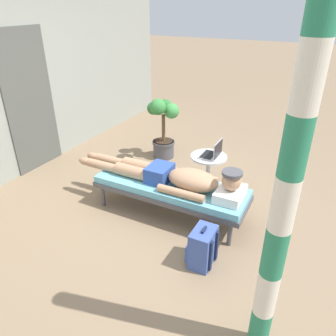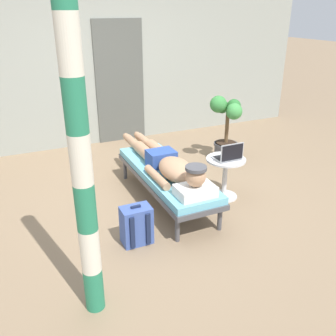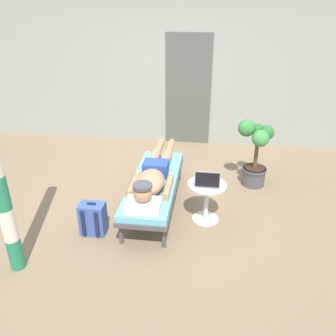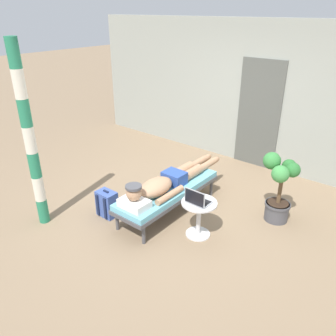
{
  "view_description": "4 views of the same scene",
  "coord_description": "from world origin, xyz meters",
  "px_view_note": "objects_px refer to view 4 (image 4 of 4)",
  "views": [
    {
      "loc": [
        -2.93,
        -1.61,
        2.33
      ],
      "look_at": [
        0.02,
        -0.1,
        0.62
      ],
      "focal_mm": 34.54,
      "sensor_mm": 36.0,
      "label": 1
    },
    {
      "loc": [
        -1.63,
        -3.79,
        2.21
      ],
      "look_at": [
        0.01,
        -0.21,
        0.48
      ],
      "focal_mm": 39.32,
      "sensor_mm": 36.0,
      "label": 2
    },
    {
      "loc": [
        0.75,
        -4.11,
        2.6
      ],
      "look_at": [
        0.23,
        -0.28,
        0.68
      ],
      "focal_mm": 37.16,
      "sensor_mm": 36.0,
      "label": 3
    },
    {
      "loc": [
        2.82,
        -3.58,
        2.86
      ],
      "look_at": [
        -0.06,
        -0.03,
        0.67
      ],
      "focal_mm": 36.06,
      "sensor_mm": 36.0,
      "label": 4
    }
  ],
  "objects_px": {
    "backpack": "(107,204)",
    "potted_plant": "(279,187)",
    "side_table": "(199,213)",
    "porch_post": "(30,140)",
    "laptop": "(197,200)",
    "person_reclining": "(166,182)",
    "lounge_chair": "(168,191)"
  },
  "relations": [
    {
      "from": "laptop",
      "to": "potted_plant",
      "type": "height_order",
      "value": "potted_plant"
    },
    {
      "from": "person_reclining",
      "to": "side_table",
      "type": "bearing_deg",
      "value": -12.65
    },
    {
      "from": "backpack",
      "to": "porch_post",
      "type": "distance_m",
      "value": 1.42
    },
    {
      "from": "side_table",
      "to": "laptop",
      "type": "height_order",
      "value": "laptop"
    },
    {
      "from": "laptop",
      "to": "backpack",
      "type": "distance_m",
      "value": 1.45
    },
    {
      "from": "lounge_chair",
      "to": "side_table",
      "type": "bearing_deg",
      "value": -16.75
    },
    {
      "from": "side_table",
      "to": "lounge_chair",
      "type": "bearing_deg",
      "value": 163.25
    },
    {
      "from": "person_reclining",
      "to": "side_table",
      "type": "distance_m",
      "value": 0.74
    },
    {
      "from": "side_table",
      "to": "potted_plant",
      "type": "height_order",
      "value": "potted_plant"
    },
    {
      "from": "person_reclining",
      "to": "porch_post",
      "type": "bearing_deg",
      "value": -133.47
    },
    {
      "from": "lounge_chair",
      "to": "potted_plant",
      "type": "height_order",
      "value": "potted_plant"
    },
    {
      "from": "side_table",
      "to": "backpack",
      "type": "bearing_deg",
      "value": -161.13
    },
    {
      "from": "person_reclining",
      "to": "backpack",
      "type": "xyz_separation_m",
      "value": [
        -0.63,
        -0.61,
        -0.32
      ]
    },
    {
      "from": "backpack",
      "to": "potted_plant",
      "type": "distance_m",
      "value": 2.52
    },
    {
      "from": "person_reclining",
      "to": "porch_post",
      "type": "xyz_separation_m",
      "value": [
        -1.24,
        -1.31,
        0.76
      ]
    },
    {
      "from": "potted_plant",
      "to": "porch_post",
      "type": "bearing_deg",
      "value": -140.08
    },
    {
      "from": "lounge_chair",
      "to": "backpack",
      "type": "bearing_deg",
      "value": -133.48
    },
    {
      "from": "lounge_chair",
      "to": "laptop",
      "type": "height_order",
      "value": "laptop"
    },
    {
      "from": "side_table",
      "to": "porch_post",
      "type": "height_order",
      "value": "porch_post"
    },
    {
      "from": "backpack",
      "to": "porch_post",
      "type": "bearing_deg",
      "value": -131.17
    },
    {
      "from": "lounge_chair",
      "to": "laptop",
      "type": "relative_size",
      "value": 5.99
    },
    {
      "from": "potted_plant",
      "to": "porch_post",
      "type": "xyz_separation_m",
      "value": [
        -2.62,
        -2.19,
        0.74
      ]
    },
    {
      "from": "backpack",
      "to": "potted_plant",
      "type": "relative_size",
      "value": 0.41
    },
    {
      "from": "porch_post",
      "to": "person_reclining",
      "type": "bearing_deg",
      "value": 46.53
    },
    {
      "from": "lounge_chair",
      "to": "person_reclining",
      "type": "distance_m",
      "value": 0.18
    },
    {
      "from": "person_reclining",
      "to": "laptop",
      "type": "relative_size",
      "value": 7.0
    },
    {
      "from": "laptop",
      "to": "porch_post",
      "type": "bearing_deg",
      "value": -150.46
    },
    {
      "from": "laptop",
      "to": "backpack",
      "type": "bearing_deg",
      "value": -163.12
    },
    {
      "from": "backpack",
      "to": "laptop",
      "type": "bearing_deg",
      "value": 16.88
    },
    {
      "from": "lounge_chair",
      "to": "porch_post",
      "type": "bearing_deg",
      "value": -132.32
    },
    {
      "from": "side_table",
      "to": "backpack",
      "type": "relative_size",
      "value": 1.23
    },
    {
      "from": "person_reclining",
      "to": "potted_plant",
      "type": "bearing_deg",
      "value": 32.6
    }
  ]
}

